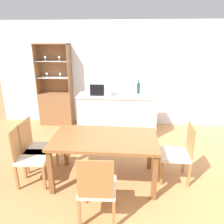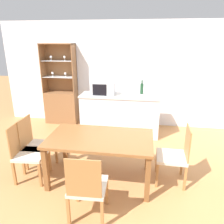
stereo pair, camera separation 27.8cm
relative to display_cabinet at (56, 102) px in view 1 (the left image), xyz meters
name	(u,v)px [view 1 (the left image)]	position (x,y,z in m)	size (l,w,h in m)	color
ground_plane	(127,186)	(1.88, -2.44, -0.58)	(18.00, 18.00, 0.00)	#B27A47
wall_back	(130,75)	(1.88, 0.19, 0.69)	(6.80, 0.06, 2.55)	silver
kitchen_counter	(117,115)	(1.60, -0.50, -0.12)	(1.79, 0.55, 0.93)	silver
display_cabinet	(56,102)	(0.00, 0.00, 0.00)	(0.83, 0.34, 2.03)	brown
dining_table	(104,143)	(1.52, -2.30, 0.07)	(1.57, 0.89, 0.73)	brown
dining_chair_side_right_far	(178,153)	(2.65, -2.17, -0.13)	(0.46, 0.46, 0.92)	beige
dining_chair_side_left_near	(30,156)	(0.39, -2.44, -0.13)	(0.48, 0.48, 0.92)	beige
dining_chair_head_near	(97,188)	(1.52, -3.10, -0.13)	(0.46, 0.46, 0.92)	beige
dining_chair_side_left_far	(37,147)	(0.39, -2.17, -0.13)	(0.46, 0.46, 0.92)	beige
microwave	(101,88)	(1.23, -0.48, 0.49)	(0.48, 0.37, 0.29)	#B7BABF
wine_bottle	(138,88)	(2.07, -0.30, 0.48)	(0.07, 0.07, 0.32)	#193D23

